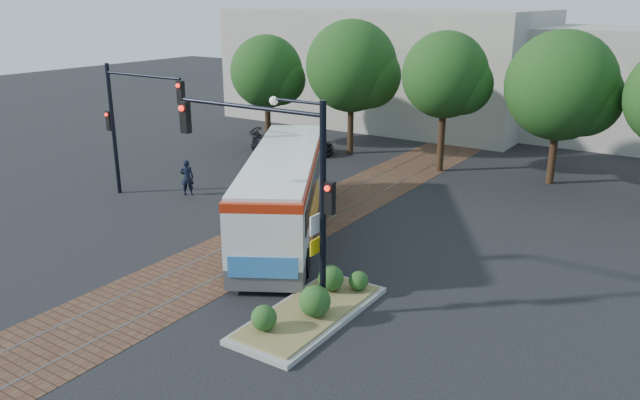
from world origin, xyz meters
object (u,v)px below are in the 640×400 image
at_px(signal_pole_left, 128,114).
at_px(officer, 187,177).
at_px(city_bus, 284,188).
at_px(signal_pole_main, 285,171).
at_px(parked_car, 293,142).
at_px(traffic_island, 313,305).

distance_m(signal_pole_left, officer, 3.84).
relative_size(city_bus, signal_pole_main, 1.88).
bearing_deg(city_bus, signal_pole_left, 151.33).
xyz_separation_m(signal_pole_left, parked_car, (1.08, 10.87, -3.16)).
height_order(traffic_island, officer, officer).
bearing_deg(signal_pole_left, officer, 40.62).
bearing_deg(officer, city_bus, 130.51).
bearing_deg(officer, traffic_island, 112.25).
bearing_deg(signal_pole_main, traffic_island, -5.36).
height_order(traffic_island, parked_car, parked_car).
relative_size(officer, parked_car, 0.34).
distance_m(traffic_island, signal_pole_main, 3.95).
relative_size(signal_pole_main, officer, 3.58).
distance_m(city_bus, parked_car, 12.93).
xyz_separation_m(city_bus, signal_pole_left, (-8.37, -0.24, 2.13)).
distance_m(signal_pole_left, parked_car, 11.37).
bearing_deg(parked_car, city_bus, -169.87).
bearing_deg(traffic_island, signal_pole_main, 174.64).
bearing_deg(signal_pole_main, parked_car, 125.43).
xyz_separation_m(traffic_island, signal_pole_left, (-13.19, 4.89, 3.54)).
bearing_deg(signal_pole_left, city_bus, 1.64).
height_order(city_bus, signal_pole_main, signal_pole_main).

